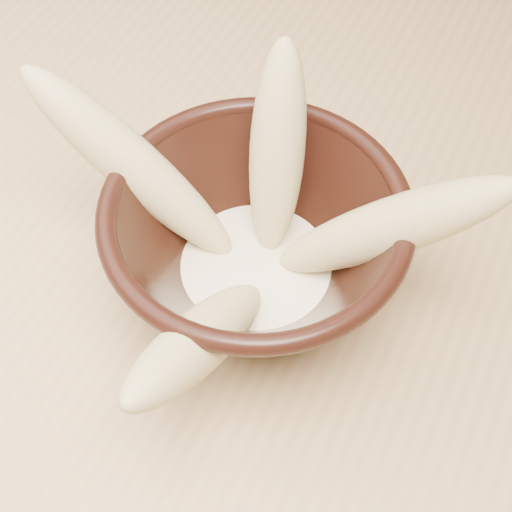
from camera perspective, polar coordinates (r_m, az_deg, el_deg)
The scene contains 7 objects.
table at distance 0.58m, azimuth 4.70°, elevation -1.71°, with size 1.20×0.80×0.75m.
bowl at distance 0.43m, azimuth 0.00°, elevation 0.64°, with size 0.18×0.18×0.10m.
milk_puddle at distance 0.45m, azimuth 0.00°, elevation -1.14°, with size 0.10×0.10×0.01m, color #FFEFCD.
banana_upright at distance 0.43m, azimuth 1.71°, elevation 8.49°, with size 0.03×0.03×0.13m, color #E2D385.
banana_left at distance 0.43m, azimuth -9.84°, elevation 7.16°, with size 0.03×0.03×0.16m, color #E2D385.
banana_right at distance 0.41m, azimuth 10.50°, elevation 2.23°, with size 0.03×0.03×0.15m, color #E2D385.
banana_front at distance 0.38m, azimuth -4.58°, elevation -6.77°, with size 0.03×0.03×0.14m, color #E2D385.
Camera 1 is at (0.09, -0.30, 1.16)m, focal length 50.00 mm.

